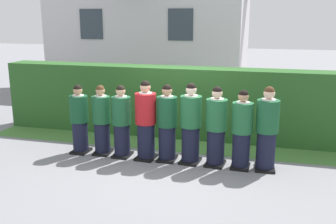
# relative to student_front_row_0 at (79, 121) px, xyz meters

# --- Properties ---
(ground_plane) EXTENTS (60.00, 60.00, 0.00)m
(ground_plane) POSITION_rel_student_front_row_0_xyz_m (2.01, 0.02, -0.73)
(ground_plane) COLOR slate
(student_front_row_0) EXTENTS (0.40, 0.49, 1.53)m
(student_front_row_0) POSITION_rel_student_front_row_0_xyz_m (0.00, 0.00, 0.00)
(student_front_row_0) COLOR black
(student_front_row_0) RESTS_ON ground
(student_front_row_1) EXTENTS (0.40, 0.50, 1.54)m
(student_front_row_1) POSITION_rel_student_front_row_0_xyz_m (0.51, 0.05, 0.00)
(student_front_row_1) COLOR black
(student_front_row_1) RESTS_ON ground
(student_front_row_2) EXTENTS (0.41, 0.49, 1.57)m
(student_front_row_2) POSITION_rel_student_front_row_0_xyz_m (0.99, 0.01, 0.02)
(student_front_row_2) COLOR black
(student_front_row_2) RESTS_ON ground
(student_in_red_blazer) EXTENTS (0.44, 0.54, 1.69)m
(student_in_red_blazer) POSITION_rel_student_front_row_0_xyz_m (1.54, 0.00, 0.08)
(student_in_red_blazer) COLOR black
(student_in_red_blazer) RESTS_ON ground
(student_front_row_4) EXTENTS (0.42, 0.46, 1.62)m
(student_front_row_4) POSITION_rel_student_front_row_0_xyz_m (1.99, 0.03, 0.05)
(student_front_row_4) COLOR black
(student_front_row_4) RESTS_ON ground
(student_front_row_5) EXTENTS (0.44, 0.51, 1.67)m
(student_front_row_5) POSITION_rel_student_front_row_0_xyz_m (2.49, 0.03, 0.07)
(student_front_row_5) COLOR black
(student_front_row_5) RESTS_ON ground
(student_front_row_6) EXTENTS (0.42, 0.53, 1.63)m
(student_front_row_6) POSITION_rel_student_front_row_0_xyz_m (3.02, 0.01, 0.05)
(student_front_row_6) COLOR black
(student_front_row_6) RESTS_ON ground
(student_front_row_7) EXTENTS (0.41, 0.51, 1.59)m
(student_front_row_7) POSITION_rel_student_front_row_0_xyz_m (3.53, -0.00, 0.03)
(student_front_row_7) COLOR black
(student_front_row_7) RESTS_ON ground
(student_front_row_8) EXTENTS (0.44, 0.50, 1.68)m
(student_front_row_8) POSITION_rel_student_front_row_0_xyz_m (4.01, 0.04, 0.07)
(student_front_row_8) COLOR black
(student_front_row_8) RESTS_ON ground
(hedge) EXTENTS (9.64, 0.70, 1.75)m
(hedge) POSITION_rel_student_front_row_0_xyz_m (2.01, 1.80, 0.15)
(hedge) COLOR #285623
(hedge) RESTS_ON ground
(school_building_main) EXTENTS (8.06, 4.65, 6.59)m
(school_building_main) POSITION_rel_student_front_row_0_xyz_m (-0.89, 8.37, 2.66)
(school_building_main) COLOR silver
(school_building_main) RESTS_ON ground
(lawn_strip) EXTENTS (9.64, 0.90, 0.01)m
(lawn_strip) POSITION_rel_student_front_row_0_xyz_m (2.01, 1.00, -0.72)
(lawn_strip) COLOR #477A38
(lawn_strip) RESTS_ON ground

